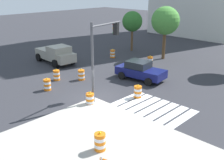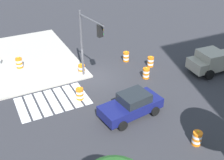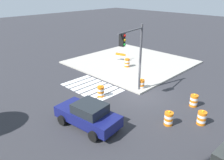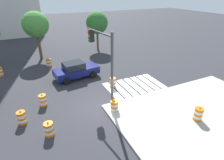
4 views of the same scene
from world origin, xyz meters
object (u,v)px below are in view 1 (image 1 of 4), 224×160
at_px(traffic_barrel_on_sidewalk, 100,142).
at_px(street_tree_streetside_far, 132,22).
at_px(sports_car, 140,70).
at_px(traffic_barrel_crosswalk_end, 138,92).
at_px(traffic_barrel_median_near, 57,75).
at_px(traffic_barrel_median_far, 90,99).
at_px(traffic_barrel_near_corner, 113,54).
at_px(traffic_barrel_lane_center, 150,61).
at_px(traffic_light_pole, 103,46).
at_px(traffic_barrel_far_curb, 47,85).
at_px(pickup_truck, 56,54).
at_px(street_tree_streetside_mid, 165,21).
at_px(traffic_barrel_opposite_curb, 81,75).

relative_size(traffic_barrel_on_sidewalk, street_tree_streetside_far, 0.21).
height_order(sports_car, traffic_barrel_crosswalk_end, sports_car).
relative_size(traffic_barrel_median_near, traffic_barrel_median_far, 1.00).
bearing_deg(traffic_barrel_near_corner, traffic_barrel_median_near, -78.35).
xyz_separation_m(sports_car, traffic_barrel_median_far, (0.96, -6.70, -0.36)).
xyz_separation_m(traffic_barrel_lane_center, traffic_light_pole, (2.78, -9.44, 3.46)).
bearing_deg(traffic_barrel_far_curb, street_tree_streetside_far, 104.83).
relative_size(sports_car, traffic_barrel_crosswalk_end, 4.40).
distance_m(traffic_barrel_crosswalk_end, traffic_barrel_far_curb, 7.15).
height_order(sports_car, street_tree_streetside_far, street_tree_streetside_far).
xyz_separation_m(traffic_barrel_lane_center, street_tree_streetside_far, (-5.55, 3.64, 3.16)).
xyz_separation_m(pickup_truck, traffic_barrel_median_near, (4.50, -3.16, -0.52)).
distance_m(street_tree_streetside_mid, street_tree_streetside_far, 5.11).
relative_size(sports_car, traffic_barrel_on_sidewalk, 4.40).
xyz_separation_m(pickup_truck, street_tree_streetside_mid, (7.03, 9.44, 3.22)).
distance_m(traffic_barrel_near_corner, street_tree_streetside_mid, 6.82).
height_order(traffic_barrel_median_near, traffic_barrel_opposite_curb, same).
bearing_deg(traffic_barrel_median_far, pickup_truck, 156.32).
bearing_deg(traffic_barrel_median_near, sports_car, 46.06).
xyz_separation_m(traffic_barrel_near_corner, traffic_barrel_crosswalk_end, (9.34, -7.01, 0.00)).
height_order(traffic_barrel_median_far, traffic_barrel_far_curb, same).
bearing_deg(pickup_truck, sports_car, 12.33).
bearing_deg(sports_car, traffic_light_pole, -81.79).
relative_size(traffic_barrel_median_near, street_tree_streetside_far, 0.21).
bearing_deg(street_tree_streetside_far, traffic_barrel_median_near, -79.10).
xyz_separation_m(traffic_light_pole, street_tree_streetside_far, (-8.33, 13.08, -0.29)).
bearing_deg(traffic_barrel_crosswalk_end, traffic_barrel_on_sidewalk, -65.66).
bearing_deg(traffic_light_pole, traffic_barrel_median_far, -82.09).
relative_size(sports_car, traffic_barrel_far_curb, 4.40).
bearing_deg(traffic_light_pole, traffic_barrel_far_curb, -156.50).
bearing_deg(traffic_barrel_far_curb, street_tree_streetside_mid, 85.72).
distance_m(sports_car, traffic_barrel_on_sidewalk, 11.43).
bearing_deg(traffic_light_pole, traffic_barrel_crosswalk_end, 48.46).
xyz_separation_m(traffic_barrel_far_curb, traffic_light_pole, (4.37, 1.90, 3.46)).
height_order(sports_car, pickup_truck, pickup_truck).
bearing_deg(traffic_barrel_opposite_curb, traffic_barrel_on_sidewalk, -35.03).
distance_m(traffic_barrel_median_near, traffic_light_pole, 6.76).
distance_m(sports_car, traffic_barrel_median_far, 6.77).
relative_size(traffic_barrel_crosswalk_end, traffic_light_pole, 0.19).
bearing_deg(traffic_barrel_lane_center, traffic_barrel_median_far, -74.69).
bearing_deg(traffic_barrel_far_curb, pickup_truck, 139.65).
bearing_deg(traffic_barrel_median_far, traffic_barrel_far_curb, -174.53).
xyz_separation_m(sports_car, traffic_barrel_median_near, (-5.06, -5.25, -0.36)).
bearing_deg(traffic_barrel_median_near, traffic_barrel_on_sidewalk, -24.44).
bearing_deg(street_tree_streetside_mid, traffic_barrel_median_near, -101.35).
relative_size(traffic_barrel_far_curb, street_tree_streetside_mid, 0.18).
xyz_separation_m(traffic_barrel_median_near, traffic_barrel_on_sidewalk, (10.53, -4.79, 0.15)).
bearing_deg(traffic_barrel_on_sidewalk, sports_car, 118.64).
bearing_deg(traffic_barrel_on_sidewalk, traffic_light_pole, 134.55).
relative_size(traffic_light_pole, street_tree_streetside_far, 1.13).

